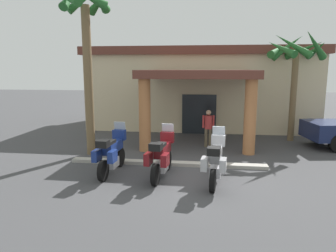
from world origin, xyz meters
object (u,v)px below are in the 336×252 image
Objects in this scene: pedestrian at (208,126)px; palm_tree_near_portico at (296,57)px; motorcycle_silver at (216,161)px; motel_building at (201,87)px; palm_tree_roadside at (86,34)px; motorcycle_blue at (112,153)px; motorcycle_maroon at (162,156)px.

palm_tree_near_portico is (3.95, 1.82, 3.02)m from pedestrian.
palm_tree_near_portico reaches higher than motorcycle_silver.
pedestrian reaches higher than motorcycle_silver.
palm_tree_roadside is (-4.20, -7.42, 2.40)m from motel_building.
motorcycle_blue and motorcycle_maroon have the same top height.
motorcycle_silver is 6.98m from palm_tree_roadside.
motel_building is 7.93× the size of pedestrian.
palm_tree_roadside is (-8.68, -3.63, 0.78)m from palm_tree_near_portico.
motel_building is at bearing -11.40° from motorcycle_blue.
motorcycle_maroon is at bearing -36.87° from palm_tree_roadside.
palm_tree_near_portico reaches higher than motorcycle_maroon.
motel_building is at bearing 6.19° from pedestrian.
motel_building is 6.08m from palm_tree_near_portico.
palm_tree_near_portico is at bearing -40.50° from motel_building.
palm_tree_roadside is (-1.58, 2.29, 4.05)m from motorcycle_blue.
motorcycle_blue is 4.91m from palm_tree_roadside.
palm_tree_roadside reaches higher than motorcycle_silver.
motorcycle_maroon is (1.69, -0.17, 0.00)m from motorcycle_blue.
palm_tree_near_portico is at bearing -46.42° from motorcycle_blue.
pedestrian is 0.25× the size of palm_tree_roadside.
palm_tree_roadside reaches higher than pedestrian.
motorcycle_silver is at bearing -94.04° from motorcycle_maroon.
motorcycle_maroon is 0.43× the size of palm_tree_near_portico.
motorcycle_blue is 0.43× the size of palm_tree_near_portico.
motel_building reaches higher than motorcycle_silver.
motorcycle_maroon is 1.00× the size of motorcycle_silver.
motorcycle_blue is at bearing 90.15° from motorcycle_maroon.
motorcycle_maroon is at bearing -131.53° from palm_tree_near_portico.
motorcycle_silver is (0.77, -10.18, -1.65)m from motel_building.
motorcycle_blue is 1.00× the size of motorcycle_maroon.
palm_tree_roadside is at bearing -157.27° from palm_tree_near_portico.
motel_building is at bearing 60.48° from palm_tree_roadside.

